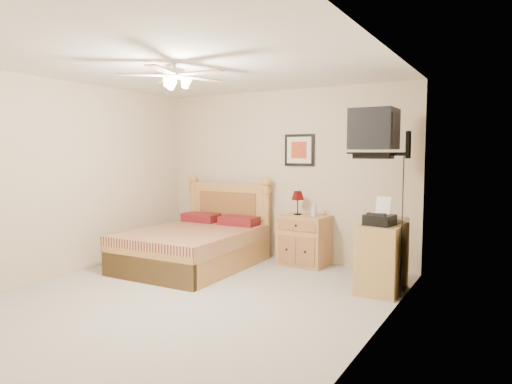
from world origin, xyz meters
TOP-DOWN VIEW (x-y plane):
  - floor at (0.00, 0.00)m, footprint 4.50×4.50m
  - ceiling at (0.00, 0.00)m, footprint 4.00×4.50m
  - wall_back at (0.00, 2.25)m, footprint 4.00×0.04m
  - wall_left at (-2.00, 0.00)m, footprint 0.04×4.50m
  - wall_right at (2.00, 0.00)m, footprint 0.04×4.50m
  - bed at (-0.84, 1.12)m, footprint 1.49×1.93m
  - nightstand at (0.46, 2.00)m, footprint 0.67×0.52m
  - table_lamp at (0.34, 2.03)m, footprint 0.22×0.22m
  - lotion_bottle at (0.60, 2.00)m, footprint 0.10×0.10m
  - framed_picture at (0.27, 2.23)m, footprint 0.46×0.04m
  - dresser at (1.73, 1.31)m, footprint 0.47×0.67m
  - fax_machine at (1.72, 1.22)m, footprint 0.34×0.35m
  - magazine_lower at (1.72, 1.50)m, footprint 0.28×0.33m
  - magazine_upper at (1.76, 1.53)m, footprint 0.28×0.34m
  - wall_tv at (1.75, 1.34)m, footprint 0.56×0.46m
  - ceiling_fan at (0.00, -0.20)m, footprint 1.14×1.14m

SIDE VIEW (x-z plane):
  - floor at x=0.00m, z-range 0.00..0.00m
  - nightstand at x=0.46m, z-range 0.00..0.70m
  - dresser at x=1.73m, z-range 0.00..0.78m
  - bed at x=-0.84m, z-range 0.00..1.23m
  - magazine_lower at x=1.72m, z-range 0.78..0.80m
  - lotion_bottle at x=0.60m, z-range 0.70..0.92m
  - magazine_upper at x=1.76m, z-range 0.80..0.83m
  - table_lamp at x=0.34m, z-range 0.70..1.04m
  - fax_machine at x=1.72m, z-range 0.78..1.09m
  - wall_back at x=0.00m, z-range 0.00..2.50m
  - wall_left at x=-2.00m, z-range 0.00..2.50m
  - wall_right at x=2.00m, z-range 0.00..2.50m
  - framed_picture at x=0.27m, z-range 1.39..1.85m
  - wall_tv at x=1.75m, z-range 1.52..2.10m
  - ceiling_fan at x=0.00m, z-range 2.22..2.50m
  - ceiling at x=0.00m, z-range 2.48..2.52m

